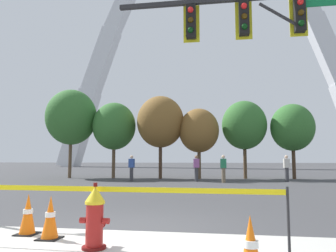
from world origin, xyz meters
TOP-DOWN VIEW (x-y plane):
  - ground_plane at (0.00, 0.00)m, footprint 240.00×240.00m
  - fire_hydrant at (-0.19, -1.27)m, footprint 0.46×0.48m
  - caution_tape_barrier at (-0.04, -1.15)m, footprint 5.40×0.15m
  - traffic_cone_by_hydrant at (2.02, -2.27)m, footprint 0.36×0.36m
  - traffic_cone_mid_sidewalk at (-1.16, -0.83)m, footprint 0.36×0.36m
  - traffic_cone_curb_edge at (-1.72, -0.58)m, footprint 0.36×0.36m
  - traffic_signal_gantry at (3.45, 2.35)m, footprint 6.42×0.44m
  - monument_arch at (0.00, 50.31)m, footprint 54.87×3.26m
  - tree_far_left at (-9.07, 16.22)m, footprint 3.70×3.70m
  - tree_left_mid at (-5.87, 16.56)m, footprint 3.13×3.13m
  - tree_center_left at (-2.40, 16.41)m, footprint 3.34×3.34m
  - tree_center_right at (0.31, 16.49)m, footprint 2.79×2.79m
  - tree_right_mid at (3.47, 17.27)m, footprint 3.13×3.13m
  - tree_far_right at (6.73, 17.30)m, footprint 2.96×2.96m
  - pedestrian_walking_left at (-3.66, 13.40)m, footprint 0.37×0.26m
  - pedestrian_standing_center at (0.31, 13.73)m, footprint 0.37×0.25m
  - pedestrian_walking_right at (1.92, 13.07)m, footprint 0.35×0.23m
  - pedestrian_near_trees at (5.68, 14.37)m, footprint 0.37×0.26m

SIDE VIEW (x-z plane):
  - ground_plane at x=0.00m, z-range 0.00..0.00m
  - traffic_cone_by_hydrant at x=2.02m, z-range -0.01..0.72m
  - traffic_cone_mid_sidewalk at x=-1.16m, z-range -0.01..0.72m
  - traffic_cone_curb_edge at x=-1.72m, z-range -0.01..0.72m
  - fire_hydrant at x=-0.19m, z-range -0.03..0.96m
  - caution_tape_barrier at x=-0.04m, z-range 0.18..1.14m
  - pedestrian_walking_left at x=-3.66m, z-range 0.02..1.61m
  - pedestrian_standing_center at x=0.31m, z-range 0.02..1.61m
  - pedestrian_walking_right at x=1.92m, z-range 0.02..1.61m
  - pedestrian_near_trees at x=5.68m, z-range 0.02..1.61m
  - tree_center_right at x=0.31m, z-range 0.90..5.78m
  - tree_far_right at x=6.73m, z-range 0.95..6.13m
  - tree_right_mid at x=3.47m, z-range 1.01..6.49m
  - tree_left_mid at x=-5.87m, z-range 1.01..6.49m
  - tree_center_left at x=-2.40m, z-range 1.07..6.91m
  - traffic_signal_gantry at x=3.45m, z-range 1.27..7.27m
  - tree_far_left at x=-9.07m, z-range 1.20..7.68m
  - monument_arch at x=0.00m, z-range -3.19..46.63m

